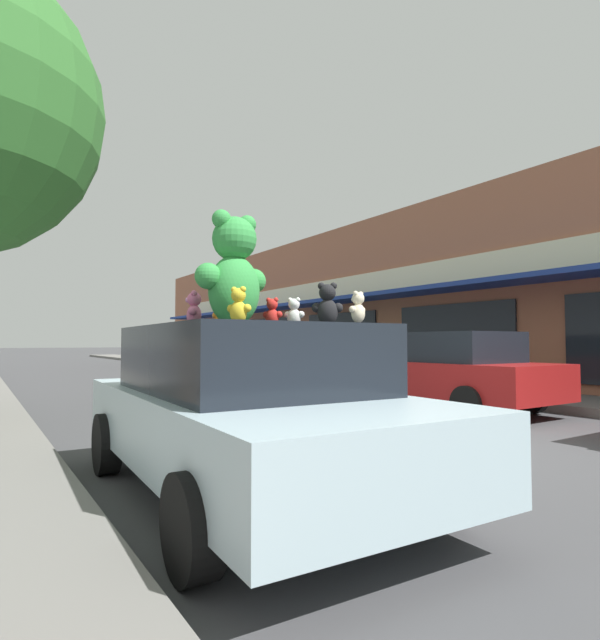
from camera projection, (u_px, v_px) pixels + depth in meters
The scene contains 15 objects.
ground_plane at pixel (417, 443), 6.54m from camera, with size 260.00×260.00×0.00m, color #424244.
storefront_row at pixel (448, 308), 21.60m from camera, with size 13.13×36.16×5.59m.
plush_art_car at pixel (245, 406), 4.36m from camera, with size 2.16×4.29×1.46m.
teddy_bear_giant at pixel (234, 271), 4.36m from camera, with size 0.75×0.49×1.00m.
teddy_bear_blue at pixel (229, 315), 5.14m from camera, with size 0.22×0.14×0.29m.
teddy_bear_white at pixel (294, 313), 4.59m from camera, with size 0.17×0.19×0.27m.
teddy_bear_cream at pixel (358, 308), 3.73m from camera, with size 0.18×0.12×0.24m.
teddy_bear_black at pixel (327, 305), 4.31m from camera, with size 0.28×0.23×0.38m.
teddy_bear_pink at pixel (194, 310), 4.67m from camera, with size 0.19×0.26×0.34m.
teddy_bear_yellow at pixel (239, 306), 3.91m from camera, with size 0.18×0.22×0.30m.
teddy_bear_brown at pixel (230, 309), 4.66m from camera, with size 0.27×0.20×0.35m.
teddy_bear_red at pixel (272, 313), 4.56m from camera, with size 0.17×0.19×0.27m.
teddy_bear_orange at pixel (223, 313), 5.33m from camera, with size 0.24×0.24×0.35m.
parked_car_far_center at pixel (436, 368), 9.97m from camera, with size 2.01×4.71×1.51m.
parked_car_far_right at pixel (273, 358), 15.39m from camera, with size 2.00×4.37×1.62m.
Camera 1 is at (-4.90, -4.69, 1.32)m, focal length 28.00 mm.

